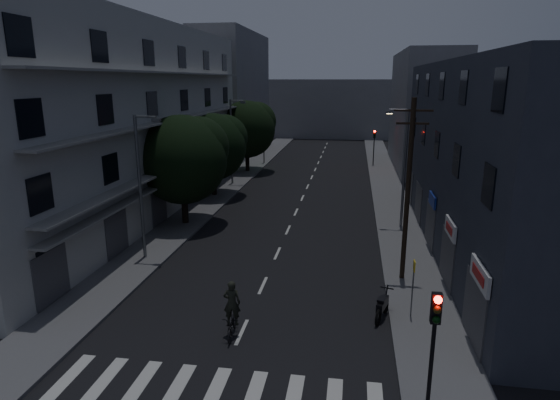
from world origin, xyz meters
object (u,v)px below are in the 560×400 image
(motorcycle, at_px, (382,307))
(cyclist, at_px, (232,317))
(utility_pole, at_px, (408,187))
(bus_stop_sign, at_px, (413,279))
(traffic_signal_near, at_px, (434,332))

(motorcycle, relative_size, cyclist, 0.83)
(utility_pole, distance_m, motorcycle, 6.13)
(bus_stop_sign, distance_m, motorcycle, 1.83)
(traffic_signal_near, relative_size, bus_stop_sign, 1.62)
(utility_pole, height_order, bus_stop_sign, utility_pole)
(utility_pole, bearing_deg, motorcycle, -106.37)
(utility_pole, distance_m, cyclist, 10.52)
(cyclist, bearing_deg, utility_pole, 36.40)
(traffic_signal_near, height_order, cyclist, traffic_signal_near)
(traffic_signal_near, height_order, motorcycle, traffic_signal_near)
(traffic_signal_near, bearing_deg, bus_stop_sign, 87.78)
(utility_pole, height_order, cyclist, utility_pole)
(utility_pole, distance_m, bus_stop_sign, 5.06)
(utility_pole, relative_size, bus_stop_sign, 3.56)
(motorcycle, bearing_deg, traffic_signal_near, -63.87)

